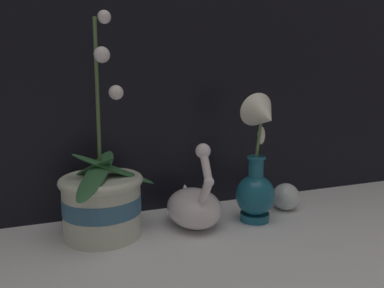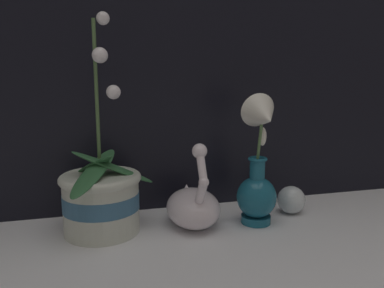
{
  "view_description": "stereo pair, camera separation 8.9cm",
  "coord_description": "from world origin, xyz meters",
  "px_view_note": "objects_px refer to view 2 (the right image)",
  "views": [
    {
      "loc": [
        -0.31,
        -0.71,
        0.36
      ],
      "look_at": [
        -0.01,
        0.12,
        0.2
      ],
      "focal_mm": 35.0,
      "sensor_mm": 36.0,
      "label": 1
    },
    {
      "loc": [
        -0.23,
        -0.73,
        0.36
      ],
      "look_at": [
        -0.01,
        0.12,
        0.2
      ],
      "focal_mm": 35.0,
      "sensor_mm": 36.0,
      "label": 2
    }
  ],
  "objects_px": {
    "orchid_potted_plant": "(101,196)",
    "swan_figurine": "(193,205)",
    "blue_vase": "(259,173)",
    "glass_sphere": "(291,200)"
  },
  "relations": [
    {
      "from": "orchid_potted_plant",
      "to": "blue_vase",
      "type": "bearing_deg",
      "value": -7.51
    },
    {
      "from": "swan_figurine",
      "to": "blue_vase",
      "type": "distance_m",
      "value": 0.18
    },
    {
      "from": "blue_vase",
      "to": "glass_sphere",
      "type": "relative_size",
      "value": 4.36
    },
    {
      "from": "swan_figurine",
      "to": "blue_vase",
      "type": "xyz_separation_m",
      "value": [
        0.15,
        -0.03,
        0.08
      ]
    },
    {
      "from": "orchid_potted_plant",
      "to": "blue_vase",
      "type": "xyz_separation_m",
      "value": [
        0.37,
        -0.05,
        0.04
      ]
    },
    {
      "from": "orchid_potted_plant",
      "to": "swan_figurine",
      "type": "xyz_separation_m",
      "value": [
        0.21,
        -0.02,
        -0.03
      ]
    },
    {
      "from": "orchid_potted_plant",
      "to": "blue_vase",
      "type": "relative_size",
      "value": 1.54
    },
    {
      "from": "orchid_potted_plant",
      "to": "glass_sphere",
      "type": "relative_size",
      "value": 6.72
    },
    {
      "from": "glass_sphere",
      "to": "blue_vase",
      "type": "bearing_deg",
      "value": -158.55
    },
    {
      "from": "swan_figurine",
      "to": "blue_vase",
      "type": "bearing_deg",
      "value": -11.42
    }
  ]
}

